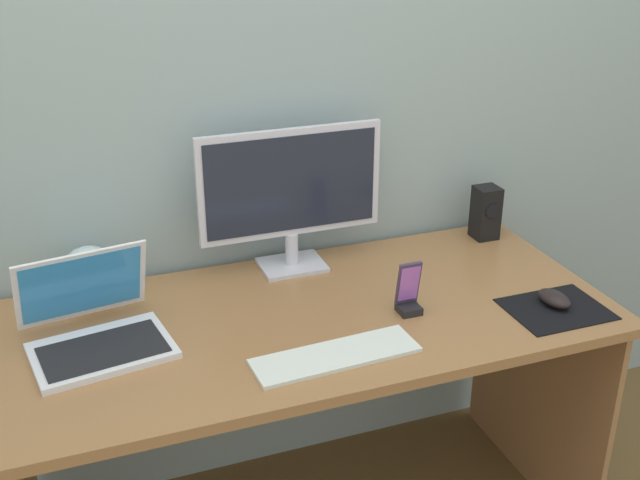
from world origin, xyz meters
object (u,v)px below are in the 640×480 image
at_px(keyboard_external, 336,356).
at_px(phone_in_dock, 409,295).
at_px(speaker_right, 486,212).
at_px(mouse, 554,299).
at_px(fishbowl, 90,274).
at_px(monitor, 291,192).
at_px(laptop, 95,328).

xyz_separation_m(keyboard_external, phone_in_dock, (0.25, 0.13, 0.04)).
relative_size(speaker_right, mouse, 1.64).
bearing_deg(keyboard_external, phone_in_dock, 25.30).
bearing_deg(mouse, fishbowl, 151.27).
xyz_separation_m(monitor, phone_in_dock, (0.20, -0.34, -0.18)).
bearing_deg(fishbowl, phone_in_dock, -24.94).
xyz_separation_m(keyboard_external, mouse, (0.62, 0.03, 0.02)).
bearing_deg(laptop, fishbowl, 86.98).
distance_m(mouse, phone_in_dock, 0.38).
height_order(keyboard_external, mouse, mouse).
relative_size(fishbowl, phone_in_dock, 1.09).
distance_m(fishbowl, phone_in_dock, 0.82).
bearing_deg(laptop, mouse, -10.91).
height_order(mouse, phone_in_dock, phone_in_dock).
xyz_separation_m(fishbowl, phone_in_dock, (0.75, -0.35, -0.02)).
bearing_deg(keyboard_external, speaker_right, 31.99).
bearing_deg(monitor, speaker_right, -0.64).
relative_size(monitor, keyboard_external, 1.32).
relative_size(keyboard_external, phone_in_dock, 2.82).
distance_m(keyboard_external, phone_in_dock, 0.29).
height_order(speaker_right, fishbowl, speaker_right).
distance_m(keyboard_external, mouse, 0.62).
relative_size(monitor, fishbowl, 3.40).
bearing_deg(laptop, speaker_right, 10.73).
bearing_deg(monitor, laptop, -157.67).
bearing_deg(mouse, monitor, 134.74).
bearing_deg(fishbowl, mouse, -22.03).
distance_m(monitor, speaker_right, 0.64).
distance_m(speaker_right, laptop, 1.20).
bearing_deg(mouse, keyboard_external, 176.22).
height_order(monitor, phone_in_dock, monitor).
bearing_deg(speaker_right, keyboard_external, -145.01).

